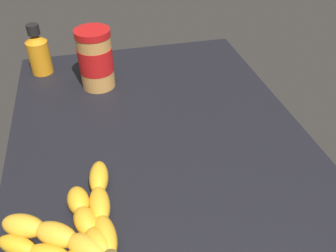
% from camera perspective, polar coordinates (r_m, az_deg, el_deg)
% --- Properties ---
extents(ground_plane, '(0.95, 0.62, 0.04)m').
position_cam_1_polar(ground_plane, '(0.74, -0.58, -4.79)').
color(ground_plane, black).
extents(banana_bunch, '(0.23, 0.20, 0.04)m').
position_cam_1_polar(banana_bunch, '(0.59, -15.09, -16.11)').
color(banana_bunch, gold).
rests_on(banana_bunch, ground_plane).
extents(peanut_butter_jar, '(0.09, 0.09, 0.15)m').
position_cam_1_polar(peanut_butter_jar, '(0.90, -11.46, 10.43)').
color(peanut_butter_jar, '#BF8442').
rests_on(peanut_butter_jar, ground_plane).
extents(honey_bottle, '(0.06, 0.06, 0.13)m').
position_cam_1_polar(honey_bottle, '(1.02, -19.95, 11.01)').
color(honey_bottle, orange).
rests_on(honey_bottle, ground_plane).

